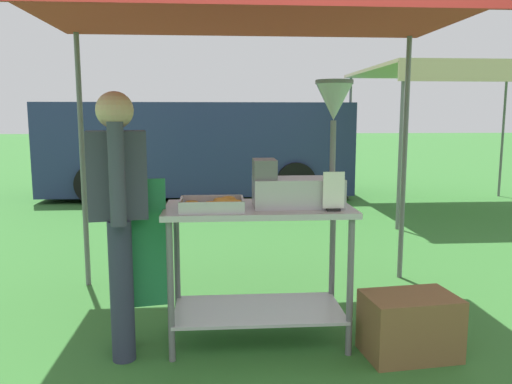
% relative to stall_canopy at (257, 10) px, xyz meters
% --- Properties ---
extents(ground_plane, '(70.00, 70.00, 0.00)m').
position_rel_stall_canopy_xyz_m(ground_plane, '(-0.06, 4.55, -2.11)').
color(ground_plane, '#33702D').
extents(stall_canopy, '(3.00, 2.37, 2.19)m').
position_rel_stall_canopy_xyz_m(stall_canopy, '(0.00, 0.00, 0.00)').
color(stall_canopy, slate).
rests_on(stall_canopy, ground).
extents(donut_cart, '(1.18, 0.60, 0.90)m').
position_rel_stall_canopy_xyz_m(donut_cart, '(-0.00, -0.10, -1.48)').
color(donut_cart, '#B7B7BC').
rests_on(donut_cart, ground).
extents(donut_tray, '(0.39, 0.28, 0.07)m').
position_rel_stall_canopy_xyz_m(donut_tray, '(-0.27, -0.21, -1.18)').
color(donut_tray, '#B7B7BC').
rests_on(donut_tray, donut_cart).
extents(donut_fryer, '(0.62, 0.28, 0.79)m').
position_rel_stall_canopy_xyz_m(donut_fryer, '(0.29, -0.12, -0.95)').
color(donut_fryer, '#B7B7BC').
rests_on(donut_fryer, donut_cart).
extents(menu_sign, '(0.13, 0.05, 0.24)m').
position_rel_stall_canopy_xyz_m(menu_sign, '(0.44, -0.29, -1.11)').
color(menu_sign, black).
rests_on(menu_sign, donut_cart).
extents(vendor, '(0.46, 0.54, 1.61)m').
position_rel_stall_canopy_xyz_m(vendor, '(-0.85, -0.20, -1.21)').
color(vendor, '#2D3347').
rests_on(vendor, ground).
extents(supply_crate, '(0.59, 0.42, 0.38)m').
position_rel_stall_canopy_xyz_m(supply_crate, '(0.91, -0.38, -1.92)').
color(supply_crate, brown).
rests_on(supply_crate, ground).
extents(van_navy, '(5.43, 2.11, 1.69)m').
position_rel_stall_canopy_xyz_m(van_navy, '(-0.59, 6.30, -1.24)').
color(van_navy, navy).
rests_on(van_navy, ground).
extents(neighbour_tent, '(3.02, 2.77, 2.17)m').
position_rel_stall_canopy_xyz_m(neighbour_tent, '(3.49, 4.34, -0.01)').
color(neighbour_tent, slate).
rests_on(neighbour_tent, ground).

